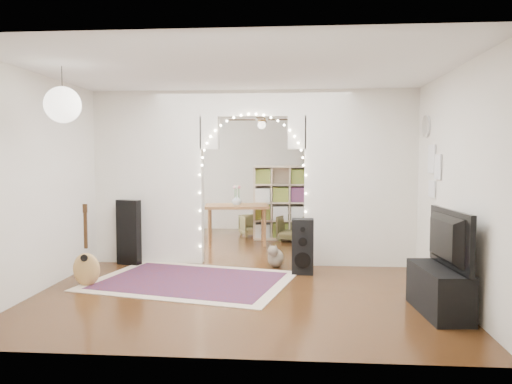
# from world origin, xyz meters

# --- Properties ---
(floor) EXTENTS (7.50, 7.50, 0.00)m
(floor) POSITION_xyz_m (0.00, 0.00, 0.00)
(floor) COLOR black
(floor) RESTS_ON ground
(ceiling) EXTENTS (5.00, 7.50, 0.02)m
(ceiling) POSITION_xyz_m (0.00, 0.00, 2.70)
(ceiling) COLOR white
(ceiling) RESTS_ON wall_back
(wall_back) EXTENTS (5.00, 0.02, 2.70)m
(wall_back) POSITION_xyz_m (0.00, 3.75, 1.35)
(wall_back) COLOR silver
(wall_back) RESTS_ON floor
(wall_front) EXTENTS (5.00, 0.02, 2.70)m
(wall_front) POSITION_xyz_m (0.00, -3.75, 1.35)
(wall_front) COLOR silver
(wall_front) RESTS_ON floor
(wall_left) EXTENTS (0.02, 7.50, 2.70)m
(wall_left) POSITION_xyz_m (-2.50, 0.00, 1.35)
(wall_left) COLOR silver
(wall_left) RESTS_ON floor
(wall_right) EXTENTS (0.02, 7.50, 2.70)m
(wall_right) POSITION_xyz_m (2.50, 0.00, 1.35)
(wall_right) COLOR silver
(wall_right) RESTS_ON floor
(divider_wall) EXTENTS (5.00, 0.20, 2.70)m
(divider_wall) POSITION_xyz_m (0.00, 0.00, 1.42)
(divider_wall) COLOR silver
(divider_wall) RESTS_ON floor
(fairy_lights) EXTENTS (1.64, 0.04, 1.60)m
(fairy_lights) POSITION_xyz_m (0.00, -0.13, 1.55)
(fairy_lights) COLOR #FFEABF
(fairy_lights) RESTS_ON divider_wall
(window) EXTENTS (0.04, 1.20, 1.40)m
(window) POSITION_xyz_m (-2.47, 1.80, 1.50)
(window) COLOR white
(window) RESTS_ON wall_left
(wall_clock) EXTENTS (0.03, 0.31, 0.31)m
(wall_clock) POSITION_xyz_m (2.48, -0.60, 2.10)
(wall_clock) COLOR white
(wall_clock) RESTS_ON wall_right
(picture_frames) EXTENTS (0.02, 0.50, 0.70)m
(picture_frames) POSITION_xyz_m (2.48, -1.00, 1.50)
(picture_frames) COLOR white
(picture_frames) RESTS_ON wall_right
(paper_lantern) EXTENTS (0.40, 0.40, 0.40)m
(paper_lantern) POSITION_xyz_m (-1.90, -2.40, 2.25)
(paper_lantern) COLOR white
(paper_lantern) RESTS_ON ceiling
(ceiling_fan) EXTENTS (1.10, 1.10, 0.30)m
(ceiling_fan) POSITION_xyz_m (0.00, 2.00, 2.40)
(ceiling_fan) COLOR #AC7839
(ceiling_fan) RESTS_ON ceiling
(area_rug) EXTENTS (2.94, 2.45, 0.02)m
(area_rug) POSITION_xyz_m (-0.74, -1.21, 0.01)
(area_rug) COLOR maroon
(area_rug) RESTS_ON floor
(guitar_case) EXTENTS (0.41, 0.25, 1.01)m
(guitar_case) POSITION_xyz_m (-1.92, -0.25, 0.51)
(guitar_case) COLOR black
(guitar_case) RESTS_ON floor
(acoustic_guitar) EXTENTS (0.37, 0.14, 0.91)m
(acoustic_guitar) POSITION_xyz_m (-2.04, -1.57, 0.40)
(acoustic_guitar) COLOR tan
(acoustic_guitar) RESTS_ON floor
(tabby_cat) EXTENTS (0.33, 0.59, 0.38)m
(tabby_cat) POSITION_xyz_m (0.36, -0.27, 0.16)
(tabby_cat) COLOR brown
(tabby_cat) RESTS_ON floor
(floor_speaker) EXTENTS (0.31, 0.28, 0.79)m
(floor_speaker) POSITION_xyz_m (0.77, -0.64, 0.39)
(floor_speaker) COLOR black
(floor_speaker) RESTS_ON floor
(media_console) EXTENTS (0.48, 1.03, 0.50)m
(media_console) POSITION_xyz_m (2.20, -2.38, 0.25)
(media_console) COLOR black
(media_console) RESTS_ON floor
(tv) EXTENTS (0.23, 1.08, 0.62)m
(tv) POSITION_xyz_m (2.20, -2.38, 0.81)
(tv) COLOR black
(tv) RESTS_ON media_console
(bookcase) EXTENTS (1.49, 0.47, 1.50)m
(bookcase) POSITION_xyz_m (0.55, 2.39, 0.75)
(bookcase) COLOR beige
(bookcase) RESTS_ON floor
(dining_table) EXTENTS (1.30, 0.95, 0.76)m
(dining_table) POSITION_xyz_m (-0.46, 1.75, 0.68)
(dining_table) COLOR brown
(dining_table) RESTS_ON floor
(flower_vase) EXTENTS (0.21, 0.21, 0.19)m
(flower_vase) POSITION_xyz_m (-0.46, 1.75, 0.85)
(flower_vase) COLOR silver
(flower_vase) RESTS_ON dining_table
(dining_chair_left) EXTENTS (0.63, 0.64, 0.45)m
(dining_chair_left) POSITION_xyz_m (-0.25, 2.76, 0.22)
(dining_chair_left) COLOR #4C4626
(dining_chair_left) RESTS_ON floor
(dining_chair_right) EXTENTS (0.74, 0.75, 0.52)m
(dining_chair_right) POSITION_xyz_m (0.65, 2.11, 0.26)
(dining_chair_right) COLOR #4C4626
(dining_chair_right) RESTS_ON floor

